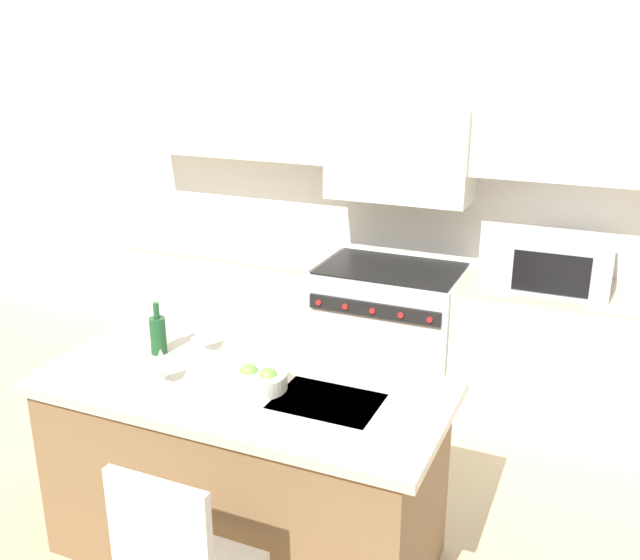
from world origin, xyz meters
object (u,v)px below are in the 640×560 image
Objects in this scene: range_stove at (389,332)px; wine_bottle at (158,334)px; wine_glass_far at (203,331)px; microwave at (563,265)px; fruit_bowl at (258,379)px; wine_glass_near at (161,361)px.

wine_bottle is (-0.63, -1.68, 0.54)m from range_stove.
range_stove is 1.74m from wine_glass_far.
microwave is at bearing 45.18° from wine_bottle.
wine_glass_far is at bearing -132.79° from microwave.
range_stove is 5.54× the size of wine_glass_far.
wine_glass_far reaches higher than fruit_bowl.
wine_glass_near is 0.67× the size of fruit_bowl.
wine_bottle is at bearing 128.15° from wine_glass_near.
range_stove is at bearing 77.88° from wine_glass_near.
wine_glass_near is 0.35m from wine_glass_far.
microwave reaches higher than wine_bottle.
microwave is at bearing 53.05° from wine_glass_near.
microwave reaches higher than fruit_bowl.
range_stove is at bearing -178.99° from microwave.
range_stove is 1.87m from fruit_bowl.
fruit_bowl is at bearing -120.48° from microwave.
microwave is 2.39m from wine_bottle.
wine_glass_far is (-1.49, -1.61, -0.05)m from microwave.
fruit_bowl is (-1.07, -1.82, -0.12)m from microwave.
microwave is at bearing 59.52° from fruit_bowl.
range_stove is 1.22m from microwave.
wine_bottle is at bearing -110.48° from range_stove.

